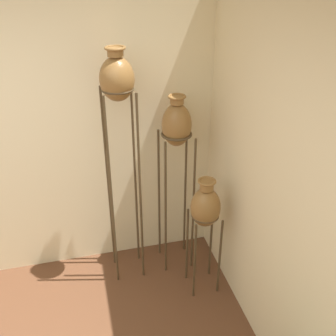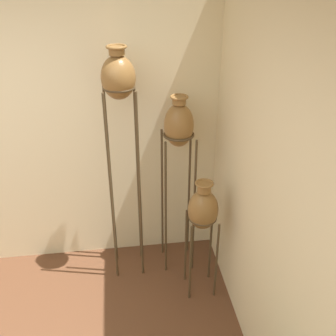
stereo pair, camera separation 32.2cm
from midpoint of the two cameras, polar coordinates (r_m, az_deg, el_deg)
The scene contains 4 objects.
wall_right at distance 2.05m, azimuth 26.86°, elevation -14.88°, with size 0.06×7.99×2.70m.
vase_stand_tall at distance 3.03m, azimuth -4.06°, elevation 11.26°, with size 0.26×0.26×2.08m.
vase_stand_medium at distance 3.24m, azimuth 4.42°, elevation 5.21°, with size 0.27×0.27×1.68m.
vase_stand_short at distance 3.21m, azimuth 7.99°, elevation -6.31°, with size 0.25×0.25×1.10m.
Camera 2 is at (1.12, -1.20, 2.66)m, focal length 42.00 mm.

